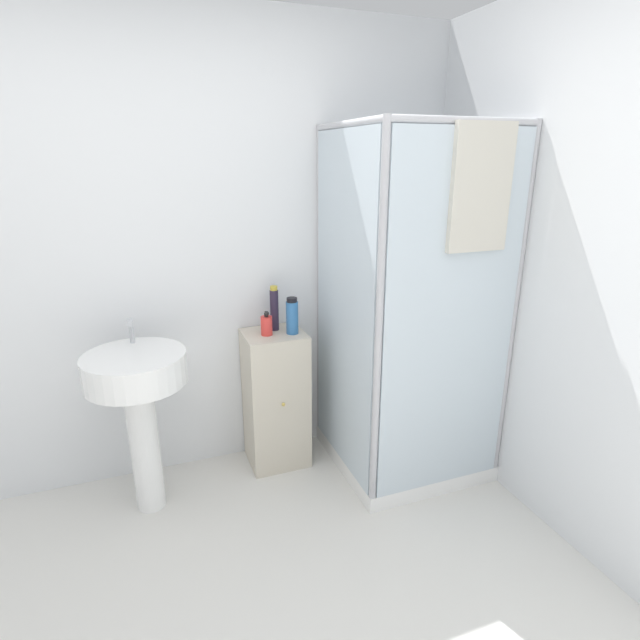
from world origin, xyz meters
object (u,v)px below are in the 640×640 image
object	(u,v)px
sink	(138,393)
shampoo_bottle_tall_black	(274,309)
shampoo_bottle_blue	(292,316)
soap_dispenser	(267,325)

from	to	relation	value
sink	shampoo_bottle_tall_black	distance (m)	0.85
sink	shampoo_bottle_blue	bearing A→B (deg)	8.84
sink	soap_dispenser	distance (m)	0.75
sink	soap_dispenser	world-z (taller)	sink
sink	shampoo_bottle_tall_black	size ratio (longest dim) A/B	3.85
sink	shampoo_bottle_blue	size ratio (longest dim) A/B	4.80
sink	shampoo_bottle_blue	xyz separation A→B (m)	(0.84, 0.13, 0.26)
sink	shampoo_bottle_blue	world-z (taller)	shampoo_bottle_blue
shampoo_bottle_blue	soap_dispenser	bearing A→B (deg)	169.91
soap_dispenser	shampoo_bottle_tall_black	bearing A→B (deg)	45.51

